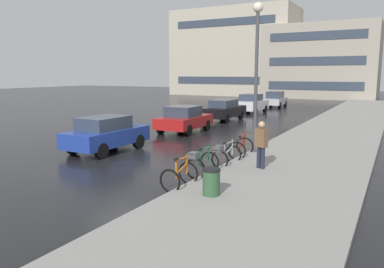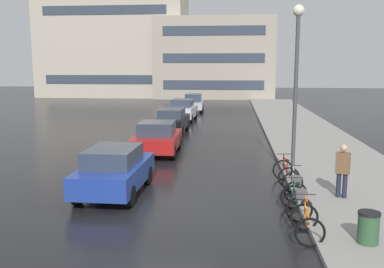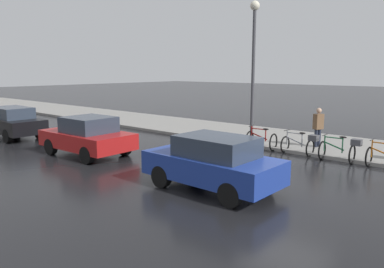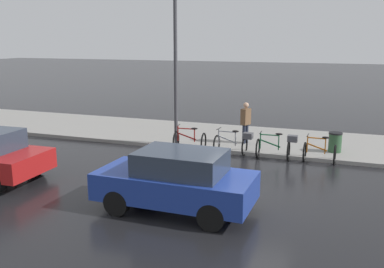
% 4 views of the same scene
% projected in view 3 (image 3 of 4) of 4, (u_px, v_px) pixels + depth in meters
% --- Properties ---
extents(ground_plane, '(140.00, 140.00, 0.00)m').
position_uv_depth(ground_plane, '(289.00, 182.00, 11.28)').
color(ground_plane, black).
extents(sidewalk_kerb, '(4.80, 60.00, 0.14)m').
position_uv_depth(sidewalk_kerb, '(179.00, 125.00, 22.17)').
color(sidewalk_kerb, gray).
rests_on(sidewalk_kerb, ground).
extents(bicycle_nearest, '(0.74, 1.08, 0.99)m').
position_uv_depth(bicycle_nearest, '(384.00, 158.00, 12.67)').
color(bicycle_nearest, black).
rests_on(bicycle_nearest, ground).
extents(bicycle_second, '(0.74, 1.42, 0.98)m').
position_uv_depth(bicycle_second, '(341.00, 149.00, 13.55)').
color(bicycle_second, black).
rests_on(bicycle_second, ground).
extents(bicycle_third, '(0.75, 1.44, 0.96)m').
position_uv_depth(bicycle_third, '(301.00, 143.00, 14.70)').
color(bicycle_third, black).
rests_on(bicycle_third, ground).
extents(bicycle_farthest, '(0.83, 1.21, 0.99)m').
position_uv_depth(bicycle_farthest, '(261.00, 140.00, 15.80)').
color(bicycle_farthest, black).
rests_on(bicycle_farthest, ground).
extents(car_blue, '(1.86, 3.92, 1.55)m').
position_uv_depth(car_blue, '(213.00, 162.00, 10.43)').
color(car_blue, navy).
rests_on(car_blue, ground).
extents(car_red, '(2.07, 3.90, 1.53)m').
position_uv_depth(car_red, '(88.00, 136.00, 14.71)').
color(car_red, '#AD1919').
rests_on(car_red, ground).
extents(car_black, '(1.77, 4.33, 1.52)m').
position_uv_depth(car_black, '(11.00, 122.00, 18.56)').
color(car_black, black).
rests_on(car_black, ground).
extents(pedestrian, '(0.46, 0.37, 1.78)m').
position_uv_depth(pedestrian, '(318.00, 126.00, 15.60)').
color(pedestrian, '#1E2333').
rests_on(pedestrian, ground).
extents(streetlamp, '(0.40, 0.40, 6.17)m').
position_uv_depth(streetlamp, '(254.00, 54.00, 15.87)').
color(streetlamp, '#424247').
rests_on(streetlamp, ground).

